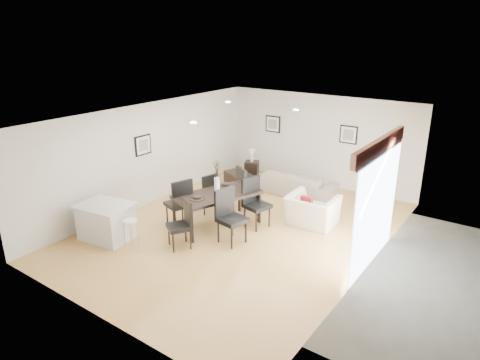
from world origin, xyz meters
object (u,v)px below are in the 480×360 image
Objects in this scene: sofa at (297,184)px; dining_chair_efar at (254,199)px; dining_chair_wfar at (207,191)px; dining_chair_enear at (229,213)px; dining_chair_head at (183,221)px; dining_chair_wnear at (180,200)px; dining_chair_foot at (246,186)px; coffee_table at (239,179)px; side_table at (252,170)px; kitchen_island at (106,221)px; armchair at (312,210)px; dining_table at (217,197)px; bar_stool at (130,224)px.

dining_chair_efar is at bearing 92.81° from sofa.
dining_chair_wfar is 1.70m from dining_chair_enear.
dining_chair_head is (-0.51, -4.17, 0.27)m from sofa.
dining_chair_foot is (0.65, 1.77, -0.03)m from dining_chair_wnear.
dining_chair_enear is at bearing -33.45° from coffee_table.
dining_chair_wfar is 1.91× the size of side_table.
dining_chair_wnear is at bearing 102.51° from dining_chair_enear.
dining_chair_efar is at bearing 103.61° from dining_chair_wfar.
dining_chair_wfar is 0.92× the size of dining_chair_foot.
kitchen_island is at bearing -8.84° from dining_chair_wfar.
dining_chair_wfar reaches higher than coffee_table.
dining_chair_head is 1.17× the size of coffee_table.
dining_chair_wfar is at bearing -51.10° from coffee_table.
armchair is 2.08× the size of side_table.
dining_chair_efar reaches higher than dining_chair_foot.
sofa is 2.15× the size of dining_chair_wfar.
dining_chair_wfar is 1.13× the size of coffee_table.
dining_chair_enear reaches higher than kitchen_island.
dining_table is at bearing 141.61° from dining_chair_efar.
dining_chair_wnear is 1.43m from bar_stool.
dining_chair_head is (0.75, -0.72, -0.06)m from dining_chair_wnear.
armchair reaches higher than bar_stool.
dining_table is at bearing 124.17° from dining_chair_head.
dining_chair_foot is at bearing -59.90° from side_table.
sofa reaches higher than side_table.
sofa is at bearing 114.99° from dining_chair_head.
kitchen_island is (-0.34, -5.33, 0.14)m from side_table.
coffee_table is at bearing 77.54° from kitchen_island.
bar_stool is (-0.12, -1.43, -0.10)m from dining_chair_wnear.
dining_chair_head is 0.94× the size of dining_chair_foot.
dining_chair_efar reaches higher than dining_table.
dining_chair_wnear is at bearing 34.78° from armchair.
dining_chair_wnear is 1.04× the size of dining_chair_foot.
sofa is at bearing 164.43° from dining_chair_wfar.
dining_chair_efar is at bearing -55.20° from side_table.
dining_table is 2.06× the size of dining_chair_head.
dining_chair_wfar is at bearing 165.98° from dining_table.
dining_chair_efar is (0.00, 1.00, -0.02)m from dining_chair_enear.
kitchen_island reaches higher than coffee_table.
coffee_table is (-1.22, 1.40, -0.45)m from dining_chair_foot.
kitchen_island reaches higher than armchair.
dining_chair_enear is 2.76m from kitchen_island.
bar_stool is at bearing -108.87° from dining_chair_head.
dining_chair_wnear reaches higher than armchair.
dining_chair_wnear reaches higher than coffee_table.
bar_stool is at bearing -84.99° from side_table.
dining_chair_foot is (-0.74, 0.72, -0.03)m from dining_chair_efar.
dining_chair_enear is (-1.12, -1.83, 0.31)m from armchair.
dining_table is 1.86× the size of dining_chair_efar.
kitchen_island is at bearing 65.38° from sofa.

